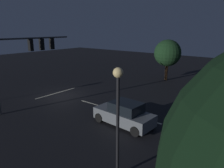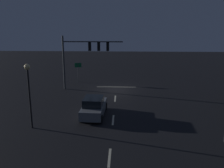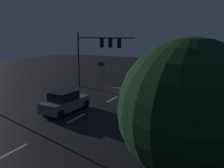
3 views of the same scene
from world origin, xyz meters
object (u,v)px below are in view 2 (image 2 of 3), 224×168
Objects in this scene: car_approaching at (94,107)px; route_sign at (78,68)px; street_lamp_right_kerb at (29,84)px; traffic_signal_assembly at (85,52)px.

car_approaching is 13.03m from route_sign.
car_approaching is at bearing -148.07° from street_lamp_right_kerb.
street_lamp_right_kerb reaches higher than route_sign.
traffic_signal_assembly reaches higher than street_lamp_right_kerb.
route_sign is (-1.00, -15.32, -1.60)m from street_lamp_right_kerb.
traffic_signal_assembly is at bearing -102.41° from street_lamp_right_kerb.
traffic_signal_assembly reaches higher than route_sign.
car_approaching is 0.88× the size of street_lamp_right_kerb.
traffic_signal_assembly is at bearing -77.25° from car_approaching.
route_sign is at bearing -93.74° from street_lamp_right_kerb.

